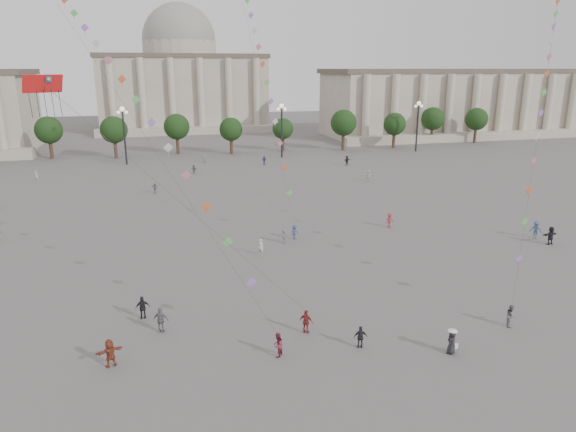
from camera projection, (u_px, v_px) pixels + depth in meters
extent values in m
plane|color=#5D5A58|center=(327.00, 333.00, 34.87)|extent=(360.00, 360.00, 0.00)
cube|color=#A39888|center=(472.00, 104.00, 139.66)|extent=(80.00, 22.00, 16.00)
cube|color=brown|center=(475.00, 71.00, 137.28)|extent=(81.60, 22.44, 1.20)
cube|color=#A39888|center=(499.00, 135.00, 129.55)|extent=(84.00, 4.00, 2.00)
cube|color=#A39888|center=(182.00, 94.00, 152.62)|extent=(46.00, 30.00, 20.00)
cube|color=brown|center=(180.00, 57.00, 149.69)|extent=(46.92, 30.60, 1.20)
cube|color=#A39888|center=(189.00, 131.00, 139.36)|extent=(48.30, 4.00, 2.00)
cylinder|color=#A39888|center=(180.00, 50.00, 149.16)|extent=(21.00, 21.00, 5.00)
sphere|color=gray|center=(179.00, 41.00, 148.47)|extent=(21.00, 21.00, 21.00)
cylinder|color=#38271C|center=(46.00, 152.00, 99.12)|extent=(0.70, 0.70, 3.52)
sphere|color=black|center=(44.00, 133.00, 98.10)|extent=(5.12, 5.12, 5.12)
cylinder|color=#38271C|center=(112.00, 149.00, 102.15)|extent=(0.70, 0.70, 3.52)
sphere|color=black|center=(110.00, 131.00, 101.13)|extent=(5.12, 5.12, 5.12)
cylinder|color=#38271C|center=(173.00, 147.00, 105.18)|extent=(0.70, 0.70, 3.52)
sphere|color=black|center=(172.00, 129.00, 104.16)|extent=(5.12, 5.12, 5.12)
cylinder|color=#38271C|center=(231.00, 145.00, 108.21)|extent=(0.70, 0.70, 3.52)
sphere|color=black|center=(231.00, 127.00, 107.19)|extent=(5.12, 5.12, 5.12)
cylinder|color=#38271C|center=(286.00, 143.00, 111.24)|extent=(0.70, 0.70, 3.52)
sphere|color=black|center=(286.00, 126.00, 110.22)|extent=(5.12, 5.12, 5.12)
cylinder|color=#38271C|center=(338.00, 141.00, 114.27)|extent=(0.70, 0.70, 3.52)
sphere|color=black|center=(338.00, 124.00, 113.25)|extent=(5.12, 5.12, 5.12)
cylinder|color=#38271C|center=(387.00, 139.00, 117.30)|extent=(0.70, 0.70, 3.52)
sphere|color=black|center=(388.00, 123.00, 116.28)|extent=(5.12, 5.12, 5.12)
cylinder|color=#38271C|center=(434.00, 137.00, 120.33)|extent=(0.70, 0.70, 3.52)
sphere|color=black|center=(435.00, 121.00, 119.31)|extent=(5.12, 5.12, 5.12)
cylinder|color=#38271C|center=(478.00, 135.00, 123.36)|extent=(0.70, 0.70, 3.52)
sphere|color=black|center=(480.00, 120.00, 122.34)|extent=(5.12, 5.12, 5.12)
cylinder|color=#262628|center=(125.00, 138.00, 94.60)|extent=(0.36, 0.36, 10.00)
sphere|color=#FFE5B2|center=(122.00, 109.00, 93.16)|extent=(0.90, 0.90, 0.90)
sphere|color=#FFE5B2|center=(118.00, 112.00, 93.15)|extent=(0.60, 0.60, 0.60)
sphere|color=#FFE5B2|center=(126.00, 112.00, 93.50)|extent=(0.60, 0.60, 0.60)
cylinder|color=#262628|center=(282.00, 132.00, 102.17)|extent=(0.36, 0.36, 10.00)
sphere|color=#FFE5B2|center=(282.00, 106.00, 100.73)|extent=(0.90, 0.90, 0.90)
sphere|color=#FFE5B2|center=(278.00, 109.00, 100.72)|extent=(0.60, 0.60, 0.60)
sphere|color=#FFE5B2|center=(285.00, 109.00, 101.07)|extent=(0.60, 0.60, 0.60)
cylinder|color=#262628|center=(417.00, 128.00, 109.74)|extent=(0.36, 0.36, 10.00)
sphere|color=#FFE5B2|center=(419.00, 103.00, 108.30)|extent=(0.90, 0.90, 0.90)
sphere|color=#FFE5B2|center=(416.00, 106.00, 108.29)|extent=(0.60, 0.60, 0.60)
sphere|color=#FFE5B2|center=(422.00, 106.00, 108.65)|extent=(0.60, 0.60, 0.60)
imported|color=navy|center=(264.00, 160.00, 95.30)|extent=(1.08, 0.73, 1.71)
imported|color=black|center=(551.00, 236.00, 52.13)|extent=(1.79, 0.69, 1.89)
imported|color=beige|center=(205.00, 159.00, 97.52)|extent=(1.48, 0.92, 1.52)
imported|color=slate|center=(284.00, 236.00, 52.54)|extent=(1.01, 0.61, 1.53)
imported|color=silver|center=(368.00, 176.00, 81.40)|extent=(1.71, 0.81, 1.77)
imported|color=maroon|center=(390.00, 220.00, 57.81)|extent=(1.14, 0.79, 1.62)
imported|color=black|center=(347.00, 160.00, 95.04)|extent=(1.69, 1.13, 1.75)
imported|color=#B6B6B2|center=(37.00, 176.00, 81.36)|extent=(0.72, 0.73, 1.70)
imported|color=slate|center=(194.00, 169.00, 87.48)|extent=(1.24, 1.34, 1.49)
imported|color=silver|center=(261.00, 247.00, 49.25)|extent=(0.71, 0.66, 1.62)
imported|color=#355578|center=(536.00, 230.00, 53.93)|extent=(1.39, 1.37, 1.92)
imported|color=slate|center=(155.00, 188.00, 73.77)|extent=(0.89, 0.40, 1.50)
imported|color=maroon|center=(306.00, 322.00, 34.63)|extent=(1.01, 0.95, 1.67)
imported|color=black|center=(361.00, 337.00, 32.80)|extent=(0.94, 0.55, 1.51)
imported|color=brown|center=(110.00, 353.00, 30.73)|extent=(1.73, 1.01, 1.77)
imported|color=slate|center=(161.00, 320.00, 34.71)|extent=(1.14, 0.78, 1.80)
imported|color=black|center=(143.00, 308.00, 36.61)|extent=(1.04, 0.51, 1.72)
imported|color=maroon|center=(278.00, 345.00, 31.79)|extent=(0.93, 0.98, 1.59)
imported|color=navy|center=(295.00, 232.00, 53.76)|extent=(1.15, 0.92, 1.55)
imported|color=slate|center=(511.00, 315.00, 35.58)|extent=(0.93, 0.98, 1.59)
imported|color=black|center=(452.00, 342.00, 32.14)|extent=(0.92, 0.89, 1.59)
cone|color=white|center=(453.00, 330.00, 31.92)|extent=(0.52, 0.52, 0.14)
cylinder|color=white|center=(453.00, 331.00, 31.93)|extent=(0.60, 0.60, 0.02)
cube|color=white|center=(456.00, 346.00, 32.14)|extent=(0.22, 0.10, 0.35)
cube|color=red|center=(43.00, 84.00, 29.28)|extent=(2.19, 1.47, 1.02)
cube|color=#1A9449|center=(35.00, 79.00, 29.08)|extent=(0.40, 0.33, 0.34)
cube|color=#1F4CA7|center=(49.00, 79.00, 29.26)|extent=(0.40, 0.33, 0.34)
sphere|color=yellow|center=(35.00, 79.00, 29.04)|extent=(0.20, 0.20, 0.20)
sphere|color=yellow|center=(49.00, 79.00, 29.22)|extent=(0.20, 0.20, 0.20)
cylinder|color=#3F3F3F|center=(185.00, 207.00, 31.85)|extent=(0.02, 0.02, 21.32)
cylinder|color=#3F3F3F|center=(87.00, 49.00, 49.30)|extent=(0.02, 0.02, 69.65)
cube|color=#9C63C7|center=(252.00, 283.00, 32.95)|extent=(0.76, 0.25, 0.76)
cube|color=#59B955|center=(228.00, 242.00, 34.43)|extent=(0.76, 0.25, 0.76)
cube|color=#CD5A30|center=(206.00, 206.00, 35.96)|extent=(0.76, 0.25, 0.76)
cube|color=#BC6382|center=(186.00, 175.00, 37.52)|extent=(0.76, 0.25, 0.76)
cube|color=silver|center=(168.00, 147.00, 39.09)|extent=(0.76, 0.25, 0.76)
cube|color=#9C63C7|center=(151.00, 122.00, 40.68)|extent=(0.76, 0.25, 0.76)
cube|color=#59B955|center=(136.00, 100.00, 42.28)|extent=(0.76, 0.25, 0.76)
cube|color=#CD5A30|center=(122.00, 79.00, 43.89)|extent=(0.76, 0.25, 0.76)
cube|color=#BC6382|center=(108.00, 60.00, 45.51)|extent=(0.76, 0.25, 0.76)
cube|color=silver|center=(96.00, 43.00, 47.13)|extent=(0.76, 0.25, 0.76)
cube|color=#9C63C7|center=(85.00, 28.00, 48.77)|extent=(0.76, 0.25, 0.76)
cube|color=#59B955|center=(74.00, 13.00, 50.40)|extent=(0.76, 0.25, 0.76)
cube|color=#CD5A30|center=(64.00, 0.00, 52.05)|extent=(0.76, 0.25, 0.76)
cube|color=#59B955|center=(290.00, 193.00, 54.22)|extent=(0.76, 0.25, 0.76)
cube|color=#CD5A30|center=(285.00, 167.00, 55.05)|extent=(0.76, 0.25, 0.76)
cube|color=#BC6382|center=(280.00, 143.00, 55.94)|extent=(0.76, 0.25, 0.76)
cube|color=silver|center=(275.00, 122.00, 56.86)|extent=(0.76, 0.25, 0.76)
cube|color=#9C63C7|center=(271.00, 101.00, 57.80)|extent=(0.76, 0.25, 0.76)
cube|color=#59B955|center=(267.00, 82.00, 58.75)|extent=(0.76, 0.25, 0.76)
cube|color=#CD5A30|center=(262.00, 64.00, 59.73)|extent=(0.76, 0.25, 0.76)
cube|color=#BC6382|center=(258.00, 47.00, 60.71)|extent=(0.76, 0.25, 0.76)
cube|color=silver|center=(255.00, 31.00, 61.70)|extent=(0.76, 0.25, 0.76)
cube|color=#9C63C7|center=(251.00, 15.00, 62.70)|extent=(0.76, 0.25, 0.76)
cube|color=#59B955|center=(247.00, 0.00, 63.71)|extent=(0.76, 0.25, 0.76)
cylinder|color=#3F3F3F|center=(553.00, 34.00, 56.62)|extent=(0.02, 0.02, 73.18)
cube|color=#9C63C7|center=(519.00, 259.00, 36.88)|extent=(0.76, 0.25, 0.76)
cube|color=#59B955|center=(525.00, 222.00, 38.52)|extent=(0.76, 0.25, 0.76)
cube|color=#CD5A30|center=(529.00, 190.00, 40.20)|extent=(0.76, 0.25, 0.76)
cube|color=#BC6382|center=(534.00, 161.00, 41.91)|extent=(0.76, 0.25, 0.76)
cube|color=silver|center=(537.00, 136.00, 43.64)|extent=(0.76, 0.25, 0.76)
cube|color=#9C63C7|center=(541.00, 113.00, 45.38)|extent=(0.76, 0.25, 0.76)
cube|color=#59B955|center=(544.00, 92.00, 47.14)|extent=(0.76, 0.25, 0.76)
cube|color=#CD5A30|center=(547.00, 74.00, 48.90)|extent=(0.76, 0.25, 0.76)
cube|color=#BC6382|center=(549.00, 57.00, 50.67)|extent=(0.76, 0.25, 0.76)
cube|color=silver|center=(552.00, 41.00, 52.45)|extent=(0.76, 0.25, 0.76)
cube|color=#9C63C7|center=(554.00, 26.00, 54.24)|extent=(0.76, 0.25, 0.76)
cube|color=#59B955|center=(556.00, 13.00, 56.03)|extent=(0.76, 0.25, 0.76)
cube|color=#CD5A30|center=(558.00, 1.00, 57.83)|extent=(0.76, 0.25, 0.76)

